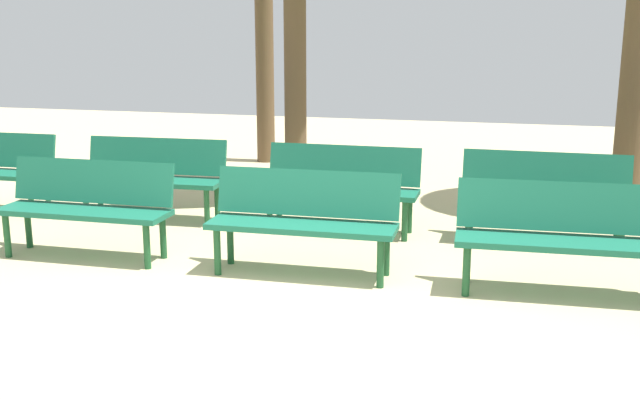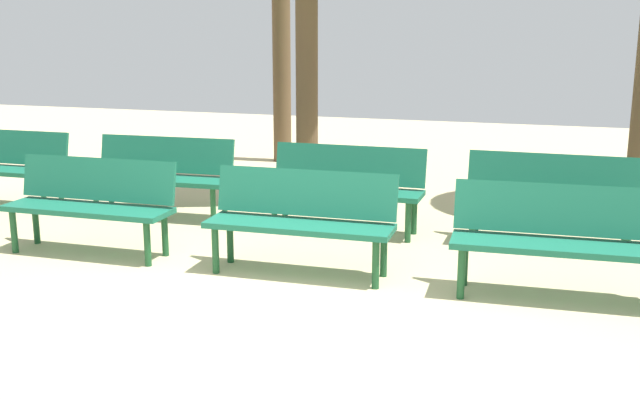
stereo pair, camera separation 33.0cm
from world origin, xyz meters
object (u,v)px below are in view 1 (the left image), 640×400
at_px(bench_r0_c1, 87,202).
at_px(bench_r1_c2, 341,183).
at_px(bench_r0_c2, 304,216).
at_px(bench_r1_c1, 153,173).
at_px(bench_r0_c3, 560,231).
at_px(bench_r1_c3, 545,192).
at_px(tree_0, 265,66).

height_order(bench_r0_c1, bench_r1_c2, same).
bearing_deg(bench_r0_c2, bench_r1_c1, 145.13).
bearing_deg(bench_r0_c3, bench_r0_c2, 178.10).
distance_m(bench_r1_c3, tree_0, 5.57).
relative_size(bench_r0_c3, bench_r1_c2, 1.01).
bearing_deg(bench_r0_c2, bench_r1_c3, 35.59).
bearing_deg(bench_r0_c3, bench_r1_c1, 159.16).
bearing_deg(bench_r0_c1, bench_r1_c2, 34.57).
distance_m(bench_r0_c1, bench_r0_c2, 2.05).
relative_size(bench_r0_c1, tree_0, 0.54).
height_order(bench_r1_c1, tree_0, tree_0).
bearing_deg(bench_r0_c1, bench_r1_c3, 20.00).
bearing_deg(bench_r1_c2, bench_r0_c1, -144.72).
xyz_separation_m(bench_r0_c2, bench_r1_c2, (-0.01, 1.42, 0.00)).
bearing_deg(bench_r0_c3, bench_r0_c1, 178.10).
height_order(bench_r0_c1, tree_0, tree_0).
xyz_separation_m(bench_r0_c1, bench_r1_c2, (2.04, 1.46, 0.00)).
relative_size(bench_r0_c2, bench_r1_c1, 0.99).
relative_size(bench_r0_c3, bench_r1_c3, 1.01).
height_order(bench_r0_c1, bench_r0_c2, same).
height_order(bench_r0_c1, bench_r1_c1, same).
distance_m(bench_r0_c1, bench_r1_c3, 4.34).
height_order(bench_r0_c3, bench_r1_c1, same).
height_order(bench_r0_c2, tree_0, tree_0).
xyz_separation_m(bench_r0_c1, bench_r0_c3, (4.13, 0.08, 0.00)).
xyz_separation_m(bench_r0_c3, bench_r1_c3, (-0.08, 1.48, 0.00)).
height_order(bench_r1_c3, tree_0, tree_0).
height_order(bench_r1_c2, tree_0, tree_0).
bearing_deg(tree_0, bench_r1_c3, -41.31).
distance_m(bench_r1_c1, bench_r1_c2, 2.11).
bearing_deg(bench_r0_c2, tree_0, 110.81).
bearing_deg(tree_0, bench_r1_c1, -90.15).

